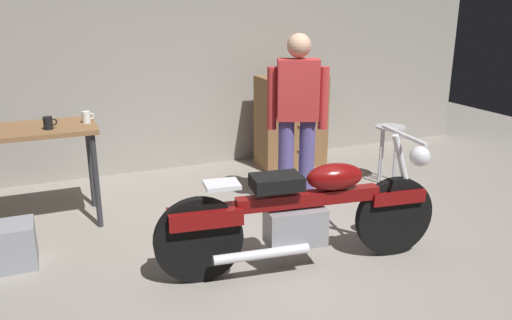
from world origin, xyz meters
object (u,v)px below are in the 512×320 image
object	(u,v)px
person_standing	(297,115)
mug_white_ceramic	(86,117)
mug_black_matte	(48,123)
motorcycle	(304,212)
storage_bin	(5,247)
shop_stool	(390,139)
wooden_dresser	(291,121)

from	to	relation	value
person_standing	mug_white_ceramic	distance (m)	1.91
mug_black_matte	person_standing	bearing A→B (deg)	-10.22
motorcycle	storage_bin	distance (m)	2.27
shop_stool	mug_black_matte	bearing A→B (deg)	177.86
motorcycle	mug_white_ceramic	bearing A→B (deg)	137.16
motorcycle	shop_stool	distance (m)	2.22
motorcycle	person_standing	size ratio (longest dim) A/B	1.31
mug_black_matte	mug_white_ceramic	size ratio (longest dim) A/B	1.04
wooden_dresser	motorcycle	bearing A→B (deg)	-114.07
storage_bin	mug_black_matte	world-z (taller)	mug_black_matte
person_standing	mug_white_ceramic	xyz separation A→B (m)	(-1.84, 0.52, 0.03)
person_standing	mug_white_ceramic	size ratio (longest dim) A/B	15.55
wooden_dresser	mug_black_matte	distance (m)	2.88
shop_stool	mug_black_matte	distance (m)	3.47
wooden_dresser	storage_bin	xyz separation A→B (m)	(-3.13, -1.48, -0.38)
person_standing	storage_bin	bearing A→B (deg)	27.02
storage_bin	mug_white_ceramic	size ratio (longest dim) A/B	4.10
motorcycle	mug_black_matte	bearing A→B (deg)	145.62
wooden_dresser	mug_white_ceramic	world-z (taller)	wooden_dresser
mug_white_ceramic	mug_black_matte	bearing A→B (deg)	-157.70
person_standing	mug_white_ceramic	bearing A→B (deg)	6.04
shop_stool	storage_bin	size ratio (longest dim) A/B	1.45
shop_stool	storage_bin	xyz separation A→B (m)	(-3.85, -0.49, -0.33)
shop_stool	storage_bin	bearing A→B (deg)	-172.69
storage_bin	mug_white_ceramic	xyz separation A→B (m)	(0.73, 0.75, 0.78)
storage_bin	mug_white_ceramic	world-z (taller)	mug_white_ceramic
motorcycle	storage_bin	size ratio (longest dim) A/B	4.96
wooden_dresser	shop_stool	bearing A→B (deg)	-53.67
person_standing	mug_black_matte	distance (m)	2.20
mug_black_matte	storage_bin	bearing A→B (deg)	-123.30
person_standing	mug_black_matte	bearing A→B (deg)	11.61
wooden_dresser	mug_black_matte	xyz separation A→B (m)	(-2.72, -0.86, 0.41)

